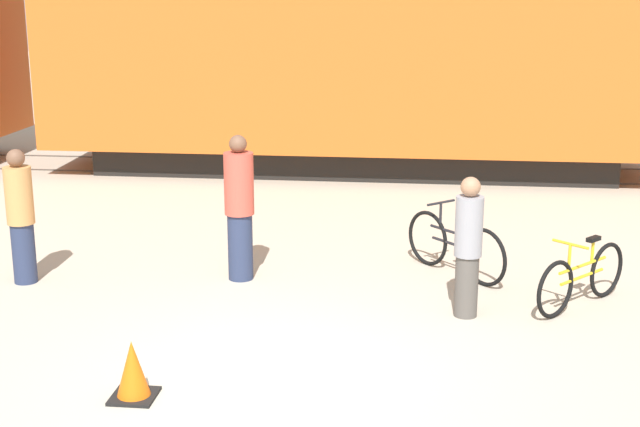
# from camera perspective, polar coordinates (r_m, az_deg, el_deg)

# --- Properties ---
(ground_plane) EXTENTS (80.00, 80.00, 0.00)m
(ground_plane) POSITION_cam_1_polar(r_m,az_deg,el_deg) (8.71, -3.07, -10.21)
(ground_plane) COLOR #B2A893
(freight_train) EXTENTS (38.30, 2.98, 5.59)m
(freight_train) POSITION_cam_1_polar(r_m,az_deg,el_deg) (17.56, 2.17, 12.26)
(freight_train) COLOR black
(freight_train) RESTS_ON ground_plane
(rail_near) EXTENTS (50.30, 0.07, 0.01)m
(rail_near) POSITION_cam_1_polar(r_m,az_deg,el_deg) (17.22, 1.89, 2.34)
(rail_near) COLOR #4C4238
(rail_near) RESTS_ON ground_plane
(rail_far) EXTENTS (50.30, 0.07, 0.01)m
(rail_far) POSITION_cam_1_polar(r_m,az_deg,el_deg) (18.62, 2.26, 3.26)
(rail_far) COLOR #4C4238
(rail_far) RESTS_ON ground_plane
(bicycle_black) EXTENTS (1.22, 1.36, 0.92)m
(bicycle_black) POSITION_cam_1_polar(r_m,az_deg,el_deg) (11.51, 8.63, -2.06)
(bicycle_black) COLOR black
(bicycle_black) RESTS_ON ground_plane
(bicycle_yellow) EXTENTS (1.19, 1.31, 0.83)m
(bicycle_yellow) POSITION_cam_1_polar(r_m,az_deg,el_deg) (10.71, 16.41, -3.95)
(bicycle_yellow) COLOR black
(bicycle_yellow) RESTS_ON ground_plane
(person_in_tan) EXTENTS (0.34, 0.34, 1.70)m
(person_in_tan) POSITION_cam_1_polar(r_m,az_deg,el_deg) (11.58, -18.61, -0.18)
(person_in_tan) COLOR #283351
(person_in_tan) RESTS_ON ground_plane
(person_in_grey) EXTENTS (0.31, 0.31, 1.60)m
(person_in_grey) POSITION_cam_1_polar(r_m,az_deg,el_deg) (10.00, 9.46, -2.11)
(person_in_grey) COLOR #514C47
(person_in_grey) RESTS_ON ground_plane
(person_in_red) EXTENTS (0.37, 0.37, 1.85)m
(person_in_red) POSITION_cam_1_polar(r_m,az_deg,el_deg) (11.13, -5.18, 0.35)
(person_in_red) COLOR #283351
(person_in_red) RESTS_ON ground_plane
(traffic_cone) EXTENTS (0.40, 0.40, 0.55)m
(traffic_cone) POSITION_cam_1_polar(r_m,az_deg,el_deg) (8.30, -11.89, -9.88)
(traffic_cone) COLOR black
(traffic_cone) RESTS_ON ground_plane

